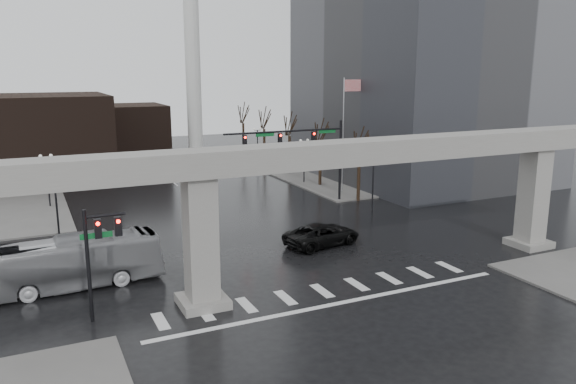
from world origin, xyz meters
name	(u,v)px	position (x,y,z in m)	size (l,w,h in m)	color
ground	(314,285)	(0.00, 0.00, 0.00)	(160.00, 160.00, 0.00)	black
sidewalk_ne	(359,164)	(26.00, 36.00, 0.07)	(28.00, 36.00, 0.15)	slate
elevated_guideway	(334,172)	(1.26, 0.00, 6.88)	(48.00, 2.60, 8.70)	gray
building_far_left	(35,139)	(-14.00, 42.00, 5.00)	(16.00, 14.00, 10.00)	black
building_far_mid	(128,134)	(-2.00, 52.00, 4.00)	(10.00, 10.00, 8.00)	black
smokestack	(193,65)	(6.00, 46.00, 13.35)	(3.60, 3.60, 30.00)	silver
signal_mast_arm	(306,145)	(8.99, 18.80, 5.83)	(12.12, 0.43, 8.00)	black
signal_left_pole	(98,245)	(-12.25, 0.50, 4.07)	(2.30, 0.30, 6.00)	black
flagpole_assembly	(346,121)	(15.29, 22.00, 7.53)	(2.06, 0.12, 12.00)	silver
lamp_right_0	(373,174)	(13.50, 14.00, 3.47)	(1.22, 0.32, 5.11)	black
lamp_right_1	(304,153)	(13.50, 28.00, 3.47)	(1.22, 0.32, 5.11)	black
lamp_right_2	(257,140)	(13.50, 42.00, 3.47)	(1.22, 0.32, 5.11)	black
lamp_left_0	(56,203)	(-13.50, 14.00, 3.47)	(1.22, 0.32, 5.11)	black
lamp_left_1	(47,172)	(-13.50, 28.00, 3.47)	(1.22, 0.32, 5.11)	black
lamp_left_2	(41,152)	(-13.50, 42.00, 3.47)	(1.22, 0.32, 5.11)	black
tree_right_0	(359,173)	(14.53, 18.02, 2.79)	(1.09, 1.58, 7.50)	black
tree_right_1	(320,161)	(14.53, 26.02, 2.85)	(1.09, 1.61, 7.67)	black
tree_right_2	(290,151)	(14.53, 34.02, 2.91)	(1.10, 1.63, 7.85)	black
tree_right_3	(264,143)	(14.53, 42.02, 2.98)	(1.11, 1.66, 8.02)	black
tree_right_4	(244,136)	(14.53, 50.02, 3.04)	(1.12, 1.69, 8.19)	black
pickup_truck	(322,234)	(4.26, 6.77, 0.83)	(2.75, 5.96, 1.66)	black
city_bus	(65,264)	(-13.63, 5.84, 1.57)	(2.63, 11.24, 3.13)	#9E9EA2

